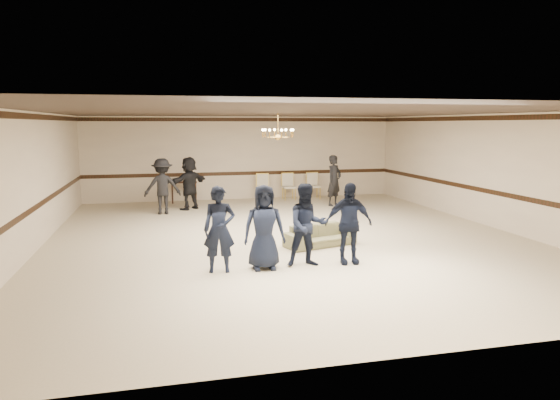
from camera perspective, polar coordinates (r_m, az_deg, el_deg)
The scene contains 16 objects.
room at distance 12.89m, azimuth 0.78°, elevation 2.77°, with size 12.01×14.01×3.21m.
chair_rail at distance 19.77m, azimuth -4.20°, elevation 3.03°, with size 12.00×0.02×0.14m, color black.
crown_molding at distance 19.67m, azimuth -4.27°, elevation 9.07°, with size 12.00×0.02×0.14m, color black.
chandelier at distance 13.80m, azimuth -0.23°, elevation 8.45°, with size 0.94×0.94×0.89m, color #B28639, non-canonical shape.
boy_a at distance 9.98m, azimuth -6.88°, elevation -3.32°, with size 0.63×0.41×1.72m, color black.
boy_b at distance 10.12m, azimuth -1.81°, elevation -3.10°, with size 0.84×0.55×1.72m, color black.
boy_c at distance 10.34m, azimuth 3.09°, elevation -2.86°, with size 0.83×0.65×1.72m, color black.
boy_d at distance 10.62m, azimuth 7.75°, elevation -2.62°, with size 1.01×0.42×1.72m, color black.
settee at distance 12.20m, azimuth 4.53°, elevation -4.01°, with size 1.73×0.68×0.51m, color olive.
adult_left at distance 16.79m, azimuth -13.17°, elevation 1.52°, with size 1.17×0.67×1.81m, color black.
adult_mid at distance 17.51m, azimuth -10.24°, elevation 1.89°, with size 1.68×0.54×1.81m, color black.
adult_right at distance 18.13m, azimuth 6.16°, elevation 2.20°, with size 0.66×0.43×1.81m, color black.
banquet_chair_left at distance 19.27m, azimuth -1.86°, elevation 1.42°, with size 0.49×0.49×1.01m, color beige, non-canonical shape.
banquet_chair_mid at distance 19.50m, azimuth 1.02°, elevation 1.51°, with size 0.49×0.49×1.01m, color beige, non-canonical shape.
banquet_chair_right at distance 19.77m, azimuth 3.83°, elevation 1.59°, with size 0.49×0.49×1.01m, color beige, non-canonical shape.
console_table at distance 19.12m, azimuth -10.82°, elevation 0.90°, with size 0.96×0.40×0.80m, color #331911.
Camera 1 is at (-3.15, -12.43, 2.91)m, focal length 32.32 mm.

